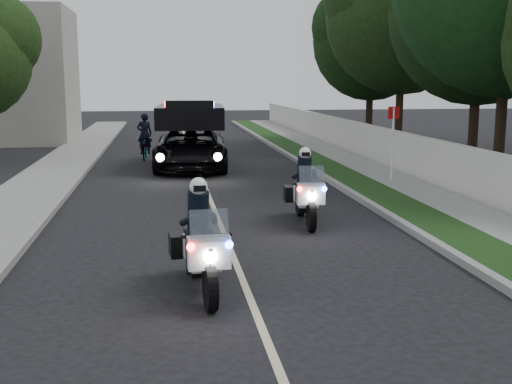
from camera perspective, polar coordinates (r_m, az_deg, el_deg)
The scene contains 18 objects.
ground at distance 10.69m, azimuth -0.99°, elevation -8.29°, with size 120.00×120.00×0.00m, color black.
curb_right at distance 21.03m, azimuth 6.71°, elevation 0.94°, with size 0.20×60.00×0.15m, color gray.
grass_verge at distance 21.22m, azimuth 8.54°, elevation 0.98°, with size 1.20×60.00×0.16m, color #193814.
sidewalk_right at distance 21.63m, azimuth 11.84°, elevation 1.05°, with size 1.40×60.00×0.16m, color gray.
property_wall at distance 21.90m, azimuth 14.36°, elevation 2.83°, with size 0.22×60.00×1.50m, color beige.
curb_left at distance 20.53m, azimuth -16.00°, elevation 0.40°, with size 0.20×60.00×0.15m, color gray.
sidewalk_left at distance 20.71m, azimuth -19.01°, elevation 0.33°, with size 2.00×60.00×0.16m, color gray.
lane_marking at distance 20.39m, azimuth -4.51°, elevation 0.49°, with size 0.12×50.00×0.01m, color #BFB78C.
police_moto_left at distance 10.48m, azimuth -4.83°, elevation -8.70°, with size 0.75×2.14×1.82m, color silver, non-canonical shape.
police_moto_right at distance 15.27m, azimuth 4.35°, elevation -2.73°, with size 0.73×2.10×1.78m, color white, non-canonical shape.
police_suv at distance 24.57m, azimuth -5.73°, elevation 2.08°, with size 2.64×5.70×2.77m, color black.
bicycle at distance 27.74m, azimuth -9.74°, elevation 2.88°, with size 0.65×1.86×0.97m, color black.
cyclist at distance 27.74m, azimuth -9.74°, elevation 2.88°, with size 0.62×0.42×1.73m, color black.
sign_post at distance 21.35m, azimuth 11.83°, elevation 0.72°, with size 0.40×0.40×2.56m, color #A60B14, non-canonical shape.
tree_right_b at distance 23.28m, azimuth 20.49°, elevation 1.05°, with size 7.52×7.52×12.54m, color #163B13, non-canonical shape.
tree_right_c at distance 25.78m, azimuth 18.44°, elevation 1.98°, with size 6.57×6.57×10.95m, color black, non-canonical shape.
tree_right_d at distance 32.00m, azimuth 12.40°, elevation 3.72°, with size 7.22×7.22×12.03m, color #1E3B13, non-canonical shape.
tree_right_e at distance 35.24m, azimuth 9.88°, elevation 4.35°, with size 6.11×6.11×10.19m, color black, non-canonical shape.
Camera 1 is at (-1.26, -10.07, 3.34)m, focal length 45.34 mm.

